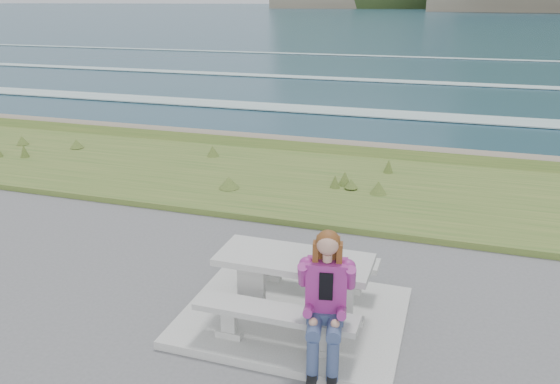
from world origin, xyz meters
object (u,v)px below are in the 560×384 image
(picnic_table, at_px, (294,269))
(bench_seaward, at_px, (309,262))
(bench_landward, at_px, (275,318))
(seated_woman, at_px, (325,319))

(picnic_table, relative_size, bench_seaward, 1.00)
(picnic_table, xyz_separation_m, bench_seaward, (0.00, 0.70, -0.23))
(bench_landward, xyz_separation_m, bench_seaward, (0.00, 1.40, 0.00))
(bench_seaward, relative_size, seated_woman, 1.26)
(picnic_table, distance_m, bench_landward, 0.74)
(bench_landward, distance_m, bench_seaward, 1.40)
(bench_landward, relative_size, bench_seaward, 1.00)
(bench_seaward, xyz_separation_m, seated_woman, (0.57, -1.53, 0.18))
(picnic_table, relative_size, seated_woman, 1.26)
(bench_seaward, distance_m, seated_woman, 1.65)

